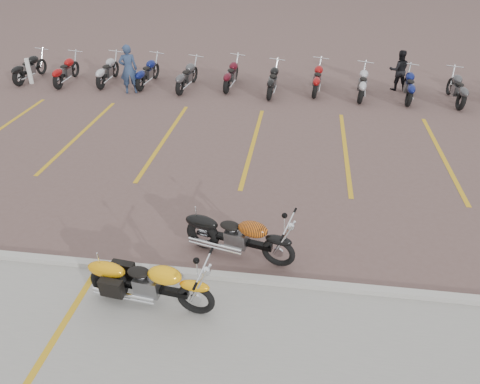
# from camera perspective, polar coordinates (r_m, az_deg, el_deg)

# --- Properties ---
(ground) EXTENTS (100.00, 100.00, 0.00)m
(ground) POSITION_cam_1_polar(r_m,az_deg,el_deg) (10.50, -0.95, -3.32)
(ground) COLOR brown
(ground) RESTS_ON ground
(curb) EXTENTS (60.00, 0.18, 0.12)m
(curb) POSITION_cam_1_polar(r_m,az_deg,el_deg) (8.90, -2.96, -10.17)
(curb) COLOR #ADAAA3
(curb) RESTS_ON ground
(parking_stripes) EXTENTS (38.00, 5.50, 0.01)m
(parking_stripes) POSITION_cam_1_polar(r_m,az_deg,el_deg) (13.96, 1.59, 5.86)
(parking_stripes) COLOR gold
(parking_stripes) RESTS_ON ground
(apron_stripe) EXTENTS (0.12, 5.00, 0.00)m
(apron_stripe) POSITION_cam_1_polar(r_m,az_deg,el_deg) (8.05, -23.97, -19.72)
(apron_stripe) COLOR gold
(apron_stripe) RESTS_ON concrete_apron
(yellow_cruiser) EXTENTS (2.28, 0.46, 0.94)m
(yellow_cruiser) POSITION_cam_1_polar(r_m,az_deg,el_deg) (8.27, -11.10, -10.91)
(yellow_cruiser) COLOR black
(yellow_cruiser) RESTS_ON ground
(flame_cruiser) EXTENTS (2.25, 0.68, 0.94)m
(flame_cruiser) POSITION_cam_1_polar(r_m,az_deg,el_deg) (9.17, -0.34, -5.46)
(flame_cruiser) COLOR black
(flame_cruiser) RESTS_ON ground
(person_a) EXTENTS (0.77, 0.64, 1.82)m
(person_a) POSITION_cam_1_polar(r_m,az_deg,el_deg) (18.46, -13.44, 14.36)
(person_a) COLOR navy
(person_a) RESTS_ON ground
(person_b) EXTENTS (0.77, 0.62, 1.52)m
(person_b) POSITION_cam_1_polar(r_m,az_deg,el_deg) (19.35, 18.81, 13.87)
(person_b) COLOR black
(person_b) RESTS_ON ground
(bollard) EXTENTS (0.20, 0.20, 1.00)m
(bollard) POSITION_cam_1_polar(r_m,az_deg,el_deg) (20.96, -24.32, 13.28)
(bollard) COLOR silver
(bollard) RESTS_ON ground
(bg_bike_row) EXTENTS (22.18, 2.03, 1.10)m
(bg_bike_row) POSITION_cam_1_polar(r_m,az_deg,el_deg) (18.25, 6.61, 13.61)
(bg_bike_row) COLOR black
(bg_bike_row) RESTS_ON ground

